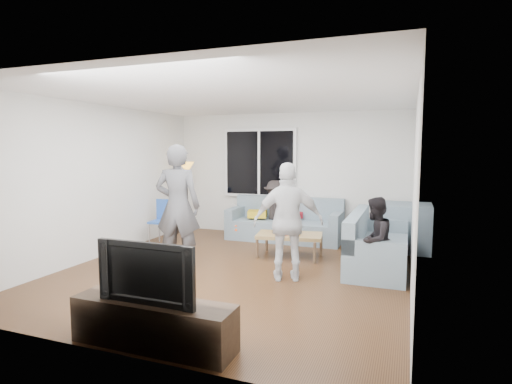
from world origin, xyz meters
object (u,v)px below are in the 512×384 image
at_px(television, 152,271).
at_px(spectator_right, 375,240).
at_px(spectator_back, 275,210).
at_px(floor_lamp, 187,199).
at_px(player_right, 288,222).
at_px(tv_console, 153,323).
at_px(side_chair, 161,222).
at_px(sofa_back_section, 284,219).
at_px(sofa_right_section, 379,241).
at_px(coffee_table, 289,245).
at_px(player_left, 178,206).

bearing_deg(television, spectator_right, 56.04).
relative_size(spectator_back, television, 1.21).
bearing_deg(floor_lamp, player_right, -37.60).
xyz_separation_m(spectator_back, tv_console, (0.37, -4.80, -0.39)).
distance_m(spectator_back, television, 4.82).
relative_size(side_chair, tv_console, 0.54).
xyz_separation_m(sofa_back_section, tv_console, (0.15, -4.77, -0.20)).
bearing_deg(player_right, side_chair, -42.66).
height_order(side_chair, player_right, player_right).
height_order(spectator_right, spectator_back, spectator_back).
distance_m(sofa_back_section, player_right, 2.58).
xyz_separation_m(side_chair, tv_console, (2.29, -3.59, -0.21)).
relative_size(player_right, television, 1.66).
relative_size(sofa_right_section, television, 1.99).
distance_m(sofa_right_section, spectator_right, 0.81).
bearing_deg(spectator_right, player_right, -55.67).
relative_size(side_chair, spectator_back, 0.71).
bearing_deg(sofa_right_section, spectator_right, -180.00).
relative_size(sofa_back_section, sofa_right_section, 1.15).
height_order(sofa_back_section, floor_lamp, floor_lamp).
height_order(spectator_right, television, spectator_right).
bearing_deg(coffee_table, sofa_right_section, -4.64).
xyz_separation_m(tv_console, television, (0.00, 0.00, 0.51)).
xyz_separation_m(coffee_table, floor_lamp, (-2.59, 1.03, 0.58)).
xyz_separation_m(sofa_back_section, spectator_back, (-0.22, 0.03, 0.18)).
xyz_separation_m(sofa_right_section, tv_console, (-1.78, -3.43, -0.20)).
height_order(sofa_right_section, television, television).
xyz_separation_m(coffee_table, player_left, (-1.48, -1.17, 0.76)).
relative_size(coffee_table, player_right, 0.66).
bearing_deg(television, side_chair, 122.50).
height_order(sofa_right_section, coffee_table, sofa_right_section).
bearing_deg(spectator_right, sofa_right_section, -160.50).
distance_m(sofa_right_section, spectator_back, 2.56).
bearing_deg(television, floor_lamp, 116.50).
xyz_separation_m(sofa_back_section, spectator_right, (1.93, -2.12, 0.17)).
xyz_separation_m(coffee_table, side_chair, (-2.59, 0.04, 0.23)).
bearing_deg(television, spectator_back, 94.42).
bearing_deg(spectator_right, coffee_table, -102.09).
xyz_separation_m(sofa_back_section, side_chair, (-2.14, -1.18, 0.01)).
xyz_separation_m(player_right, spectator_right, (1.15, 0.30, -0.23)).
bearing_deg(spectator_back, sofa_back_section, -17.22).
bearing_deg(player_right, player_left, -20.85).
xyz_separation_m(sofa_right_section, coffee_table, (-1.48, 0.12, -0.22)).
bearing_deg(spectator_right, player_left, -65.45).
bearing_deg(sofa_right_section, coffee_table, 85.36).
relative_size(coffee_table, spectator_back, 0.91).
relative_size(sofa_right_section, side_chair, 2.33).
height_order(player_right, tv_console, player_right).
distance_m(spectator_back, tv_console, 4.83).
xyz_separation_m(floor_lamp, player_right, (2.92, -2.25, 0.05)).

